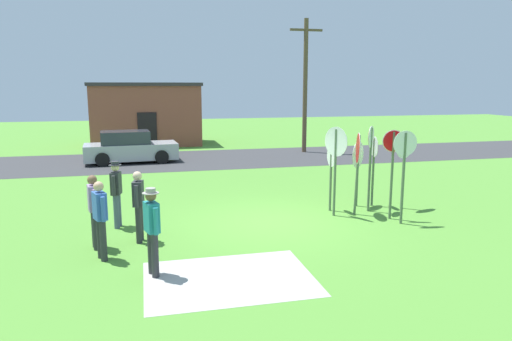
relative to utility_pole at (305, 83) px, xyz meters
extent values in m
plane|color=#518E33|center=(-5.52, -12.67, -3.75)|extent=(80.00, 80.00, 0.00)
cube|color=#38383A|center=(-5.52, -1.33, -3.75)|extent=(60.00, 6.40, 0.01)
cube|color=#ADAAA3|center=(-7.16, -16.10, -3.75)|extent=(3.20, 2.40, 0.01)
cube|color=brown|center=(-8.42, 5.58, -1.94)|extent=(6.43, 3.87, 3.61)
cube|color=#383333|center=(-8.42, 5.58, -0.04)|extent=(6.63, 4.07, 0.20)
cube|color=black|center=(-8.42, 3.63, -2.70)|extent=(1.10, 0.08, 2.10)
cylinder|color=brown|center=(0.00, 0.00, -0.18)|extent=(0.24, 0.24, 7.15)
cube|color=brown|center=(0.00, 0.00, 2.80)|extent=(1.80, 0.12, 0.12)
cube|color=#A5A8AD|center=(-9.25, -1.40, -3.22)|extent=(4.42, 2.12, 0.76)
cube|color=#2D333D|center=(-9.50, -1.42, -2.54)|extent=(2.35, 1.70, 0.60)
cylinder|color=black|center=(-7.99, -0.40, -3.43)|extent=(0.65, 0.27, 0.64)
cylinder|color=black|center=(-7.85, -2.20, -3.43)|extent=(0.65, 0.27, 0.64)
cylinder|color=black|center=(-10.65, -0.60, -3.43)|extent=(0.65, 0.27, 0.64)
cylinder|color=black|center=(-10.51, -2.40, -3.43)|extent=(0.65, 0.27, 0.64)
cylinder|color=#51664C|center=(-2.82, -12.48, -2.61)|extent=(0.15, 0.11, 2.28)
cylinder|color=white|center=(-2.82, -12.48, -1.84)|extent=(0.34, 0.85, 0.89)
cylinder|color=red|center=(-2.83, -12.47, -1.84)|extent=(0.32, 0.79, 0.82)
cylinder|color=#51664C|center=(-2.31, -12.25, -2.52)|extent=(0.10, 0.10, 2.46)
cylinder|color=white|center=(-2.31, -12.25, -1.56)|extent=(0.42, 0.49, 0.63)
cylinder|color=red|center=(-2.32, -12.24, -1.56)|extent=(0.39, 0.45, 0.59)
cylinder|color=#51664C|center=(-2.05, -13.61, -2.53)|extent=(0.07, 0.07, 2.44)
cylinder|color=white|center=(-2.05, -13.61, -1.59)|extent=(0.67, 0.03, 0.67)
cylinder|color=red|center=(-2.05, -13.60, -1.59)|extent=(0.62, 0.03, 0.62)
cylinder|color=#51664C|center=(-2.10, -13.12, -2.54)|extent=(0.09, 0.09, 2.42)
cylinder|color=white|center=(-2.10, -13.12, -1.58)|extent=(0.59, 0.17, 0.61)
cylinder|color=red|center=(-2.10, -13.13, -1.58)|extent=(0.55, 0.16, 0.56)
cylinder|color=#51664C|center=(-3.38, -11.93, -2.81)|extent=(0.07, 0.07, 1.88)
cylinder|color=white|center=(-3.38, -11.93, -2.12)|extent=(0.02, 0.62, 0.62)
cylinder|color=red|center=(-3.37, -11.93, -2.12)|extent=(0.02, 0.58, 0.58)
cylinder|color=#51664C|center=(-1.19, -12.18, -2.62)|extent=(0.09, 0.09, 2.25)
cylinder|color=white|center=(-1.19, -12.18, -1.83)|extent=(0.75, 0.31, 0.80)
cylinder|color=red|center=(-1.19, -12.17, -1.83)|extent=(0.70, 0.29, 0.74)
cylinder|color=#51664C|center=(-1.91, -11.69, -2.71)|extent=(0.08, 0.08, 2.08)
cylinder|color=white|center=(-1.91, -11.69, -1.92)|extent=(0.09, 0.61, 0.62)
cylinder|color=red|center=(-1.90, -11.69, -1.92)|extent=(0.09, 0.57, 0.57)
cylinder|color=#51664C|center=(-2.39, -11.62, -2.79)|extent=(0.10, 0.10, 1.93)
cylinder|color=white|center=(-2.39, -11.62, -2.16)|extent=(0.62, 0.55, 0.81)
cylinder|color=red|center=(-2.40, -11.61, -2.16)|extent=(0.58, 0.51, 0.75)
cylinder|color=#51664C|center=(-3.48, -12.46, -2.52)|extent=(0.09, 0.09, 2.46)
cylinder|color=white|center=(-3.48, -12.46, -1.64)|extent=(0.35, 0.75, 0.82)
cylinder|color=red|center=(-3.48, -12.46, -1.64)|extent=(0.33, 0.70, 0.76)
cylinder|color=#2D2D33|center=(-9.82, -13.61, -3.31)|extent=(0.14, 0.14, 0.88)
cylinder|color=#2D2D33|center=(-9.77, -13.83, -3.31)|extent=(0.14, 0.14, 0.88)
cube|color=#9E7AB2|center=(-9.79, -13.72, -2.58)|extent=(0.29, 0.40, 0.58)
cylinder|color=#9E7AB2|center=(-9.84, -13.48, -2.60)|extent=(0.09, 0.09, 0.52)
cylinder|color=#9E7AB2|center=(-9.75, -13.95, -2.60)|extent=(0.09, 0.09, 0.52)
sphere|color=brown|center=(-9.79, -13.72, -2.16)|extent=(0.21, 0.21, 0.21)
cylinder|color=#2D2D33|center=(-9.64, -14.37, -3.31)|extent=(0.14, 0.14, 0.88)
cylinder|color=#2D2D33|center=(-9.56, -14.57, -3.31)|extent=(0.14, 0.14, 0.88)
cube|color=#3860B7|center=(-9.60, -14.47, -2.58)|extent=(0.33, 0.41, 0.58)
cylinder|color=#3860B7|center=(-9.68, -14.25, -2.60)|extent=(0.09, 0.09, 0.52)
cylinder|color=#3860B7|center=(-9.51, -14.70, -2.60)|extent=(0.09, 0.09, 0.52)
sphere|color=tan|center=(-9.60, -14.47, -2.16)|extent=(0.21, 0.21, 0.21)
cylinder|color=#2D2D33|center=(-8.59, -15.49, -3.31)|extent=(0.14, 0.14, 0.88)
cylinder|color=#2D2D33|center=(-8.53, -15.70, -3.31)|extent=(0.14, 0.14, 0.88)
cube|color=teal|center=(-8.56, -15.59, -2.58)|extent=(0.32, 0.41, 0.58)
cylinder|color=teal|center=(-8.63, -15.37, -2.60)|extent=(0.09, 0.09, 0.52)
cylinder|color=teal|center=(-8.49, -15.82, -2.60)|extent=(0.09, 0.09, 0.52)
sphere|color=brown|center=(-8.56, -15.59, -2.16)|extent=(0.21, 0.21, 0.21)
cylinder|color=gray|center=(-8.56, -15.59, -2.11)|extent=(0.32, 0.32, 0.02)
cylinder|color=gray|center=(-8.56, -15.59, -2.06)|extent=(0.19, 0.19, 0.09)
cylinder|color=#4C5670|center=(-9.37, -12.06, -3.31)|extent=(0.14, 0.14, 0.88)
cylinder|color=#4C5670|center=(-9.41, -12.27, -3.31)|extent=(0.14, 0.14, 0.88)
cube|color=#333338|center=(-9.39, -12.16, -2.58)|extent=(0.28, 0.40, 0.58)
cylinder|color=#333338|center=(-9.34, -11.93, -2.60)|extent=(0.09, 0.09, 0.52)
cylinder|color=#333338|center=(-9.43, -12.40, -2.60)|extent=(0.09, 0.09, 0.52)
sphere|color=beige|center=(-9.39, -12.16, -2.16)|extent=(0.21, 0.21, 0.21)
cylinder|color=#333338|center=(-9.39, -12.16, -2.11)|extent=(0.31, 0.31, 0.02)
cylinder|color=#333338|center=(-9.39, -12.16, -2.06)|extent=(0.19, 0.19, 0.09)
cylinder|color=#2D2D33|center=(-8.81, -13.37, -3.31)|extent=(0.14, 0.14, 0.88)
cylinder|color=#2D2D33|center=(-8.84, -13.59, -3.31)|extent=(0.14, 0.14, 0.88)
cube|color=#333338|center=(-8.83, -13.48, -2.58)|extent=(0.28, 0.39, 0.58)
cylinder|color=#333338|center=(-8.79, -13.25, -2.60)|extent=(0.09, 0.09, 0.52)
cylinder|color=#333338|center=(-8.86, -13.72, -2.60)|extent=(0.09, 0.09, 0.52)
sphere|color=beige|center=(-8.83, -13.48, -2.16)|extent=(0.21, 0.21, 0.21)
camera|label=1|loc=(-8.64, -24.42, -0.11)|focal=32.81mm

